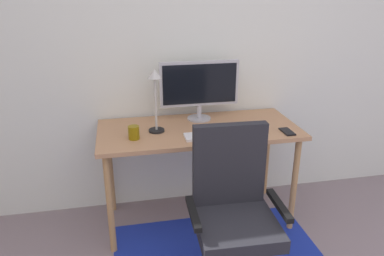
{
  "coord_description": "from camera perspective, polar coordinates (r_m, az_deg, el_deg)",
  "views": [
    {
      "loc": [
        -0.67,
        -0.61,
        1.72
      ],
      "look_at": [
        -0.22,
        1.56,
        0.87
      ],
      "focal_mm": 34.56,
      "sensor_mm": 36.0,
      "label": 1
    }
  ],
  "objects": [
    {
      "name": "keyboard",
      "position": [
        2.51,
        3.74,
        -1.1
      ],
      "size": [
        0.43,
        0.13,
        0.02
      ],
      "primitive_type": "cube",
      "color": "white",
      "rests_on": "desk"
    },
    {
      "name": "coffee_cup",
      "position": [
        2.48,
        -8.97,
        -0.71
      ],
      "size": [
        0.07,
        0.07,
        0.09
      ],
      "primitive_type": "cylinder",
      "color": "#7F650B",
      "rests_on": "desk"
    },
    {
      "name": "cell_phone",
      "position": [
        2.66,
        14.47,
        -0.54
      ],
      "size": [
        0.07,
        0.14,
        0.01
      ],
      "primitive_type": "cube",
      "rotation": [
        0.0,
        0.0,
        0.01
      ],
      "color": "black",
      "rests_on": "desk"
    },
    {
      "name": "office_chair",
      "position": [
        2.23,
        6.36,
        -15.85
      ],
      "size": [
        0.58,
        0.58,
        1.01
      ],
      "rotation": [
        0.0,
        0.0,
        -0.04
      ],
      "color": "slate",
      "rests_on": "ground"
    },
    {
      "name": "wall_back",
      "position": [
        2.92,
        1.87,
        12.76
      ],
      "size": [
        6.0,
        0.1,
        2.6
      ],
      "primitive_type": "cube",
      "color": "white",
      "rests_on": "ground"
    },
    {
      "name": "desk_lamp",
      "position": [
        2.51,
        -5.71,
        5.77
      ],
      "size": [
        0.11,
        0.11,
        0.44
      ],
      "color": "black",
      "rests_on": "desk"
    },
    {
      "name": "desk",
      "position": [
        2.69,
        1.03,
        -1.57
      ],
      "size": [
        1.43,
        0.64,
        0.77
      ],
      "color": "tan",
      "rests_on": "ground"
    },
    {
      "name": "computer_mouse",
      "position": [
        2.63,
        10.71,
        -0.17
      ],
      "size": [
        0.06,
        0.1,
        0.03
      ],
      "primitive_type": "ellipsoid",
      "color": "black",
      "rests_on": "desk"
    },
    {
      "name": "monitor",
      "position": [
        2.75,
        1.14,
        6.55
      ],
      "size": [
        0.59,
        0.18,
        0.45
      ],
      "color": "#B2B2B7",
      "rests_on": "desk"
    }
  ]
}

